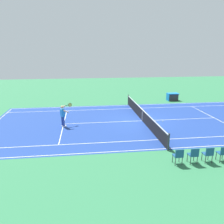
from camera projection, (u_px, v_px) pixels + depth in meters
ground_plane at (142, 121)px, 18.56m from camera, size 60.00×60.00×0.00m
court_slab at (142, 121)px, 18.56m from camera, size 24.20×11.40×0.00m
court_line_markings at (142, 121)px, 18.56m from camera, size 23.85×11.05×0.01m
tennis_net at (142, 115)px, 18.43m from camera, size 0.10×11.70×1.08m
tennis_player_near at (63, 115)px, 16.94m from camera, size 0.89×0.98×1.70m
tennis_ball at (163, 121)px, 18.34m from camera, size 0.07×0.07×0.07m
spectator_chair_3 at (223, 153)px, 11.61m from camera, size 0.44×0.44×0.88m
spectator_chair_4 at (208, 153)px, 11.51m from camera, size 0.44×0.44×0.88m
spectator_chair_5 at (194, 154)px, 11.41m from camera, size 0.44×0.44×0.88m
spectator_chair_6 at (178, 155)px, 11.31m from camera, size 0.44×0.44×0.88m
equipment_cart_tarped at (172, 97)px, 25.98m from camera, size 1.25×0.84×0.85m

